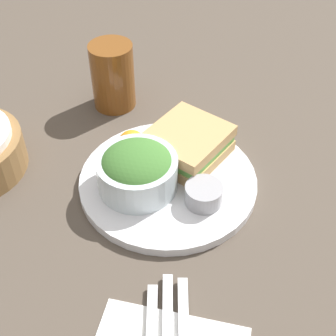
{
  "coord_description": "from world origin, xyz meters",
  "views": [
    {
      "loc": [
        -0.47,
        -0.11,
        0.5
      ],
      "look_at": [
        0.0,
        0.0,
        0.03
      ],
      "focal_mm": 50.0,
      "sensor_mm": 36.0,
      "label": 1
    }
  ],
  "objects_px": {
    "drink_glass": "(113,76)",
    "dressing_cup": "(204,194)",
    "plate": "(168,181)",
    "sandwich": "(187,144)",
    "salad_bowl": "(137,170)"
  },
  "relations": [
    {
      "from": "plate",
      "to": "salad_bowl",
      "type": "relative_size",
      "value": 2.27
    },
    {
      "from": "salad_bowl",
      "to": "drink_glass",
      "type": "xyz_separation_m",
      "value": [
        0.2,
        0.1,
        0.01
      ]
    },
    {
      "from": "plate",
      "to": "sandwich",
      "type": "xyz_separation_m",
      "value": [
        0.05,
        -0.02,
        0.03
      ]
    },
    {
      "from": "plate",
      "to": "dressing_cup",
      "type": "height_order",
      "value": "dressing_cup"
    },
    {
      "from": "sandwich",
      "to": "salad_bowl",
      "type": "distance_m",
      "value": 0.1
    },
    {
      "from": "plate",
      "to": "drink_glass",
      "type": "relative_size",
      "value": 2.25
    },
    {
      "from": "plate",
      "to": "salad_bowl",
      "type": "xyz_separation_m",
      "value": [
        -0.02,
        0.04,
        0.04
      ]
    },
    {
      "from": "sandwich",
      "to": "drink_glass",
      "type": "xyz_separation_m",
      "value": [
        0.12,
        0.16,
        0.02
      ]
    },
    {
      "from": "plate",
      "to": "salad_bowl",
      "type": "height_order",
      "value": "salad_bowl"
    },
    {
      "from": "dressing_cup",
      "to": "salad_bowl",
      "type": "bearing_deg",
      "value": 84.28
    },
    {
      "from": "drink_glass",
      "to": "dressing_cup",
      "type": "bearing_deg",
      "value": -137.22
    },
    {
      "from": "plate",
      "to": "drink_glass",
      "type": "xyz_separation_m",
      "value": [
        0.18,
        0.14,
        0.05
      ]
    },
    {
      "from": "dressing_cup",
      "to": "drink_glass",
      "type": "distance_m",
      "value": 0.29
    },
    {
      "from": "plate",
      "to": "dressing_cup",
      "type": "bearing_deg",
      "value": -120.41
    },
    {
      "from": "dressing_cup",
      "to": "drink_glass",
      "type": "height_order",
      "value": "drink_glass"
    }
  ]
}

